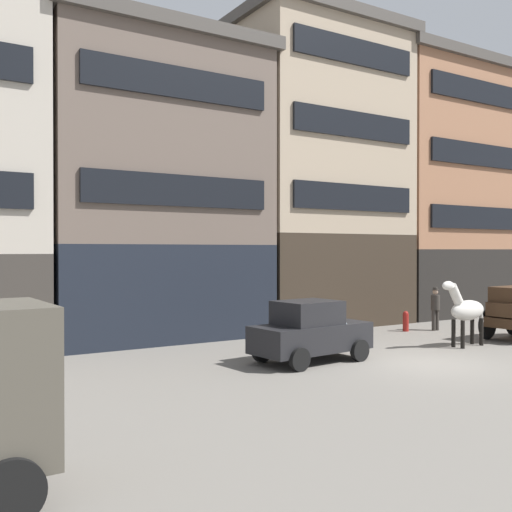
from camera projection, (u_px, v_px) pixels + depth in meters
name	position (u px, v px, depth m)	size (l,w,h in m)	color
ground_plane	(427.00, 364.00, 17.07)	(120.00, 120.00, 0.00)	slate
building_center_left	(146.00, 188.00, 23.03)	(8.72, 6.93, 11.54)	black
building_center_right	(308.00, 174.00, 27.25)	(8.05, 6.93, 13.71)	#33281E
building_far_right	(434.00, 189.00, 31.79)	(9.87, 6.93, 13.22)	black
draft_horse	(466.00, 310.00, 20.08)	(2.35, 0.73, 2.30)	beige
sedan_dark	(310.00, 331.00, 17.33)	(3.83, 2.14, 1.83)	black
pedestrian_officer	(435.00, 307.00, 24.09)	(0.49, 0.49, 1.79)	#38332D
fire_hydrant_curbside	(406.00, 321.00, 23.85)	(0.24, 0.24, 0.83)	maroon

